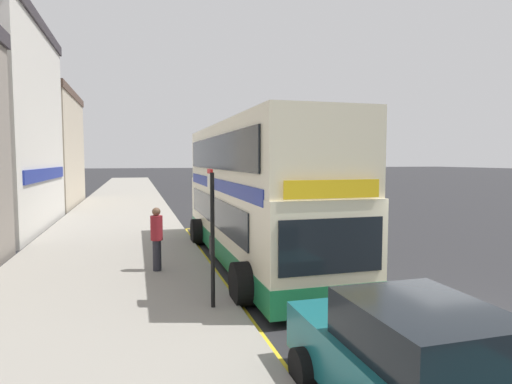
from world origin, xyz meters
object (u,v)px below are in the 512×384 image
(pedestrian_waiting_near_sign, at_px, (157,236))
(parked_car_teal_across, at_px, (418,370))
(bus_stop_sign, at_px, (212,228))
(parked_car_black_kerbside, at_px, (209,179))
(parked_car_teal_far, at_px, (226,184))
(double_decker_bus, at_px, (254,198))

(pedestrian_waiting_near_sign, bearing_deg, parked_car_teal_across, -71.93)
(bus_stop_sign, bearing_deg, parked_car_black_kerbside, 80.54)
(parked_car_teal_far, xyz_separation_m, pedestrian_waiting_near_sign, (-8.28, -30.22, 0.33))
(double_decker_bus, bearing_deg, parked_car_teal_across, -93.08)
(bus_stop_sign, distance_m, parked_car_teal_across, 5.12)
(bus_stop_sign, relative_size, pedestrian_waiting_near_sign, 1.63)
(parked_car_teal_far, height_order, pedestrian_waiting_near_sign, pedestrian_waiting_near_sign)
(bus_stop_sign, bearing_deg, pedestrian_waiting_near_sign, 106.71)
(parked_car_black_kerbside, bearing_deg, double_decker_bus, -96.89)
(bus_stop_sign, xyz_separation_m, parked_car_teal_across, (1.63, -4.74, -1.04))
(double_decker_bus, relative_size, parked_car_black_kerbside, 2.71)
(parked_car_black_kerbside, relative_size, parked_car_teal_across, 1.00)
(bus_stop_sign, height_order, parked_car_teal_far, bus_stop_sign)
(parked_car_black_kerbside, height_order, parked_car_teal_across, same)
(parked_car_black_kerbside, bearing_deg, parked_car_teal_across, -96.09)
(parked_car_black_kerbside, xyz_separation_m, pedestrian_waiting_near_sign, (-8.55, -41.95, 0.33))
(parked_car_black_kerbside, bearing_deg, bus_stop_sign, -98.81)
(bus_stop_sign, bearing_deg, parked_car_teal_across, -70.99)
(bus_stop_sign, relative_size, parked_car_teal_across, 0.70)
(double_decker_bus, bearing_deg, pedestrian_waiting_near_sign, -162.90)
(parked_car_teal_far, distance_m, pedestrian_waiting_near_sign, 31.34)
(bus_stop_sign, xyz_separation_m, parked_car_teal_far, (7.28, 33.55, -1.04))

